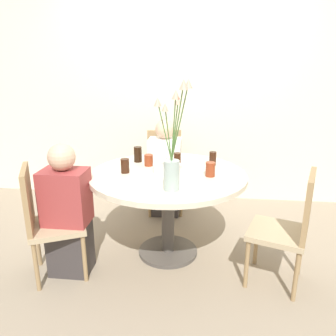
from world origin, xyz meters
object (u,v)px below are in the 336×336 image
(drink_glass_0, at_px, (138,154))
(drink_glass_4, at_px, (213,158))
(person_woman, at_px, (165,171))
(side_plate, at_px, (200,167))
(drink_glass_3, at_px, (125,166))
(drink_glass_1, at_px, (210,169))
(drink_glass_2, at_px, (149,160))
(chair_far_back, at_px, (290,224))
(flower_vase, at_px, (172,156))
(person_boy, at_px, (67,215))
(birthday_cake, at_px, (167,168))
(drink_glass_5, at_px, (177,159))
(chair_near_front, at_px, (45,217))
(chair_right_flank, at_px, (165,166))

(drink_glass_0, xyz_separation_m, drink_glass_4, (0.67, -0.03, -0.01))
(person_woman, bearing_deg, side_plate, -59.15)
(drink_glass_3, bearing_deg, drink_glass_1, -0.95)
(person_woman, bearing_deg, drink_glass_2, -95.91)
(chair_far_back, height_order, drink_glass_0, chair_far_back)
(drink_glass_0, distance_m, drink_glass_3, 0.33)
(drink_glass_2, bearing_deg, flower_vase, -65.09)
(drink_glass_1, xyz_separation_m, person_boy, (-1.08, -0.30, -0.31))
(drink_glass_3, bearing_deg, birthday_cake, 9.21)
(flower_vase, height_order, drink_glass_5, flower_vase)
(drink_glass_5, bearing_deg, side_plate, -11.67)
(chair_far_back, xyz_separation_m, drink_glass_4, (-0.55, 0.59, 0.31))
(chair_near_front, height_order, flower_vase, flower_vase)
(drink_glass_0, xyz_separation_m, drink_glass_2, (0.12, -0.11, -0.02))
(drink_glass_1, bearing_deg, chair_near_front, -163.21)
(flower_vase, xyz_separation_m, drink_glass_2, (-0.26, 0.57, -0.20))
(chair_far_back, relative_size, drink_glass_4, 7.46)
(chair_near_front, bearing_deg, chair_right_flank, -53.32)
(flower_vase, height_order, drink_glass_1, flower_vase)
(side_plate, xyz_separation_m, drink_glass_0, (-0.57, 0.12, 0.06))
(chair_far_back, xyz_separation_m, drink_glass_1, (-0.58, 0.28, 0.31))
(flower_vase, relative_size, person_boy, 0.73)
(chair_far_back, distance_m, flower_vase, 0.98)
(chair_near_front, height_order, drink_glass_3, chair_near_front)
(drink_glass_2, bearing_deg, person_boy, -136.07)
(chair_right_flank, distance_m, birthday_cake, 1.00)
(chair_right_flank, distance_m, person_boy, 1.44)
(side_plate, relative_size, person_boy, 0.15)
(drink_glass_2, relative_size, drink_glass_3, 0.85)
(flower_vase, relative_size, drink_glass_5, 6.65)
(birthday_cake, relative_size, drink_glass_5, 2.00)
(chair_right_flank, xyz_separation_m, chair_far_back, (1.07, -1.29, 0.00))
(drink_glass_1, bearing_deg, drink_glass_3, 179.05)
(flower_vase, xyz_separation_m, drink_glass_1, (0.27, 0.34, -0.19))
(drink_glass_1, distance_m, drink_glass_5, 0.38)
(drink_glass_2, bearing_deg, chair_far_back, -24.35)
(chair_right_flank, height_order, person_woman, person_woman)
(side_plate, bearing_deg, person_boy, -152.63)
(side_plate, bearing_deg, drink_glass_5, 168.33)
(drink_glass_5, bearing_deg, drink_glass_1, -42.15)
(birthday_cake, xyz_separation_m, drink_glass_2, (-0.18, 0.16, 0.01))
(person_woman, bearing_deg, drink_glass_4, -48.03)
(birthday_cake, height_order, person_boy, person_boy)
(drink_glass_0, bearing_deg, chair_right_flank, 76.76)
(drink_glass_0, relative_size, drink_glass_3, 1.17)
(drink_glass_0, distance_m, drink_glass_1, 0.73)
(chair_far_back, height_order, person_woman, person_woman)
(person_boy, bearing_deg, chair_right_flank, 65.93)
(side_plate, height_order, drink_glass_4, drink_glass_4)
(chair_right_flank, bearing_deg, side_plate, -71.79)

